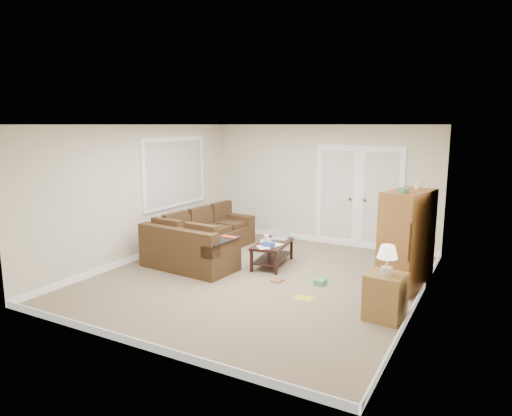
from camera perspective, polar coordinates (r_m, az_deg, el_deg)
The scene contains 17 objects.
floor at distance 7.61m, azimuth 0.26°, elevation -8.78°, with size 5.50×5.50×0.00m, color gray.
ceiling at distance 7.19m, azimuth 0.28°, elevation 10.39°, with size 5.00×5.50×0.02m, color white.
wall_left at distance 8.75m, azimuth -14.30°, elevation 1.85°, with size 0.02×5.50×2.50m, color silver.
wall_right at distance 6.52m, azimuth 20.01°, elevation -1.31°, with size 0.02×5.50×2.50m, color silver.
wall_back at distance 9.78m, azimuth 7.95°, elevation 2.95°, with size 5.00×0.02×2.50m, color silver.
wall_front at distance 5.10m, azimuth -14.59°, elevation -4.15°, with size 5.00×0.02×2.50m, color silver.
baseboards at distance 7.60m, azimuth 0.26°, elevation -8.43°, with size 5.00×5.50×0.10m, color white, non-canonical shape.
french_doors at distance 9.51m, azimuth 12.63°, elevation 1.28°, with size 1.80×0.05×2.13m.
window_left at distance 9.44m, azimuth -10.10°, elevation 4.46°, with size 0.05×1.92×1.42m.
sectional_sofa at distance 8.72m, azimuth -6.95°, elevation -4.27°, with size 1.74×2.65×0.78m.
coffee_table at distance 8.24m, azimuth 2.12°, elevation -5.60°, with size 0.66×1.10×0.70m.
tv_armoire at distance 7.33m, azimuth 18.28°, elevation -3.78°, with size 0.73×1.05×1.64m.
side_cabinet at distance 6.24m, azimuth 15.86°, elevation -10.14°, with size 0.51×0.51×0.99m.
space_heater at distance 9.19m, azimuth 19.26°, elevation -5.05°, with size 0.12×0.10×0.29m, color white.
floor_magazine at distance 6.82m, azimuth 6.02°, elevation -11.14°, with size 0.27×0.21×0.01m, color yellow.
floor_greenbox at distance 7.40m, azimuth 8.05°, elevation -9.12°, with size 0.15×0.20×0.08m, color #469B60.
floor_book at distance 7.54m, azimuth 2.19°, elevation -8.92°, with size 0.16×0.22×0.02m, color brown.
Camera 1 is at (3.41, -6.33, 2.50)m, focal length 32.00 mm.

